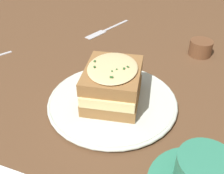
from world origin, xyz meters
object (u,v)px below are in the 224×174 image
Objects in this scene: sandwich at (111,84)px; fork at (104,31)px; dinner_plate at (112,101)px; condiment_pot at (201,48)px.

fork is (0.05, -0.35, -0.05)m from sandwich.
sandwich is 0.90× the size of fork.
condiment_pot is (-0.22, -0.22, 0.01)m from dinner_plate.
fork is (0.05, -0.35, -0.01)m from dinner_plate.
dinner_plate reaches higher than fork.
dinner_plate is 1.85× the size of sandwich.
dinner_plate is 4.43× the size of condiment_pot.
sandwich is (0.00, -0.00, 0.04)m from dinner_plate.
sandwich is 0.31m from condiment_pot.
condiment_pot is (-0.27, 0.13, 0.02)m from fork.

